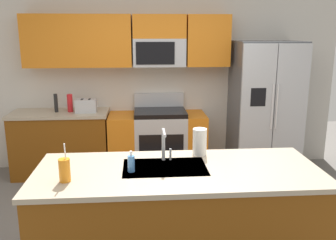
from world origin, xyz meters
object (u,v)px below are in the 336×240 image
object	(u,v)px
drink_cup_orange	(65,170)
soap_dispenser	(131,163)
range_oven	(158,141)
sink_faucet	(164,142)
refrigerator	(265,108)
toaster	(86,106)
pepper_mill	(56,103)
bottle_red	(70,103)
paper_towel_roll	(200,142)

from	to	relation	value
drink_cup_orange	soap_dispenser	bearing A→B (deg)	18.23
range_oven	sink_faucet	distance (m)	2.16
refrigerator	toaster	world-z (taller)	refrigerator
pepper_mill	bottle_red	distance (m)	0.19
sink_faucet	drink_cup_orange	distance (m)	0.85
range_oven	soap_dispenser	size ratio (longest dim) A/B	8.00
bottle_red	drink_cup_orange	xyz separation A→B (m)	(0.40, -2.45, -0.03)
range_oven	toaster	size ratio (longest dim) A/B	4.86
range_oven	sink_faucet	size ratio (longest dim) A/B	4.82
sink_faucet	paper_towel_roll	distance (m)	0.36
drink_cup_orange	sink_faucet	bearing A→B (deg)	26.49
toaster	bottle_red	xyz separation A→B (m)	(-0.22, 0.05, 0.03)
drink_cup_orange	bottle_red	bearing A→B (deg)	99.30
pepper_mill	paper_towel_roll	xyz separation A→B (m)	(1.67, -1.92, -0.01)
range_oven	paper_towel_roll	distance (m)	2.03
sink_faucet	paper_towel_roll	size ratio (longest dim) A/B	1.17
range_oven	drink_cup_orange	world-z (taller)	drink_cup_orange
soap_dispenser	drink_cup_orange	bearing A→B (deg)	-161.77
range_oven	bottle_red	distance (m)	1.33
sink_faucet	drink_cup_orange	world-z (taller)	drink_cup_orange
toaster	paper_towel_roll	bearing A→B (deg)	-55.99
range_oven	soap_dispenser	distance (m)	2.37
drink_cup_orange	range_oven	bearing A→B (deg)	71.96
refrigerator	sink_faucet	xyz separation A→B (m)	(-1.55, -2.00, 0.14)
pepper_mill	refrigerator	bearing A→B (deg)	-1.37
sink_faucet	range_oven	bearing A→B (deg)	88.95
range_oven	pepper_mill	bearing A→B (deg)	-179.90
soap_dispenser	paper_towel_roll	xyz separation A→B (m)	(0.60, 0.36, 0.05)
refrigerator	soap_dispenser	size ratio (longest dim) A/B	10.88
paper_towel_roll	refrigerator	bearing A→B (deg)	56.46
sink_faucet	bottle_red	bearing A→B (deg)	119.27
soap_dispenser	range_oven	bearing A→B (deg)	82.18
paper_towel_roll	toaster	bearing A→B (deg)	124.01
range_oven	refrigerator	bearing A→B (deg)	-2.72
toaster	bottle_red	size ratio (longest dim) A/B	1.15
drink_cup_orange	paper_towel_roll	distance (m)	1.20
refrigerator	drink_cup_orange	world-z (taller)	refrigerator
pepper_mill	paper_towel_roll	size ratio (longest dim) A/B	1.05
paper_towel_roll	drink_cup_orange	bearing A→B (deg)	-154.26
range_oven	refrigerator	distance (m)	1.59
toaster	soap_dispenser	world-z (taller)	toaster
soap_dispenser	refrigerator	bearing A→B (deg)	50.46
bottle_red	drink_cup_orange	world-z (taller)	drink_cup_orange
sink_faucet	paper_towel_roll	world-z (taller)	sink_faucet
refrigerator	sink_faucet	bearing A→B (deg)	-127.88
sink_faucet	drink_cup_orange	size ratio (longest dim) A/B	0.96
toaster	pepper_mill	distance (m)	0.42
pepper_mill	bottle_red	xyz separation A→B (m)	(0.19, 0.00, -0.00)
bottle_red	drink_cup_orange	distance (m)	2.48
range_oven	sink_faucet	world-z (taller)	sink_faucet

